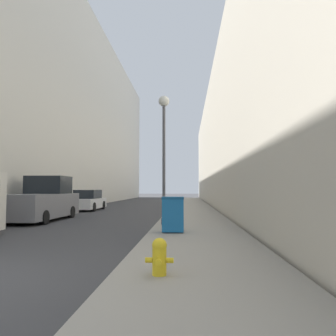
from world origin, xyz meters
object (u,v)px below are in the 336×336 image
at_px(fire_hydrant, 159,256).
at_px(trash_bin, 173,214).
at_px(lamppost, 164,136).
at_px(parked_sedan_near, 88,201).
at_px(pickup_truck, 42,202).

distance_m(fire_hydrant, trash_bin, 5.48).
relative_size(trash_bin, lamppost, 0.22).
distance_m(lamppost, parked_sedan_near, 12.78).
bearing_deg(lamppost, parked_sedan_near, 121.28).
height_order(trash_bin, parked_sedan_near, parked_sedan_near).
distance_m(lamppost, pickup_truck, 7.55).
height_order(trash_bin, pickup_truck, pickup_truck).
xyz_separation_m(trash_bin, pickup_truck, (-6.90, 5.17, 0.19)).
distance_m(fire_hydrant, parked_sedan_near, 19.72).
relative_size(trash_bin, parked_sedan_near, 0.27).
bearing_deg(parked_sedan_near, lamppost, -58.72).
relative_size(fire_hydrant, trash_bin, 0.53).
xyz_separation_m(pickup_truck, parked_sedan_near, (-0.03, 7.81, -0.25)).
distance_m(fire_hydrant, pickup_truck, 12.70).
relative_size(pickup_truck, parked_sedan_near, 1.26).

